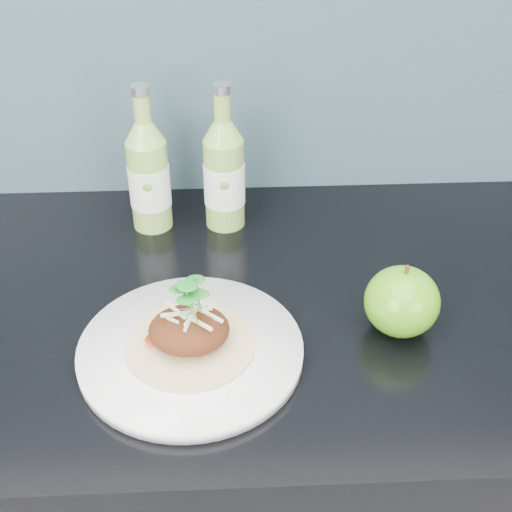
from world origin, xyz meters
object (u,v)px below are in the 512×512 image
object	(u,v)px
cider_bottle_left	(149,176)
dinner_plate	(191,351)
cider_bottle_right	(224,174)
green_apple	(402,301)

from	to	relation	value
cider_bottle_left	dinner_plate	bearing A→B (deg)	-74.62
cider_bottle_right	cider_bottle_left	bearing A→B (deg)	-158.69
green_apple	cider_bottle_left	xyz separation A→B (m)	(-0.32, 0.25, 0.04)
dinner_plate	cider_bottle_left	size ratio (longest dim) A/B	1.44
green_apple	cider_bottle_right	distance (m)	0.33
dinner_plate	green_apple	world-z (taller)	green_apple
cider_bottle_right	dinner_plate	bearing A→B (deg)	-77.37
cider_bottle_left	cider_bottle_right	size ratio (longest dim) A/B	1.00
cider_bottle_left	cider_bottle_right	xyz separation A→B (m)	(0.11, -0.00, 0.00)
dinner_plate	green_apple	bearing A→B (deg)	8.21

